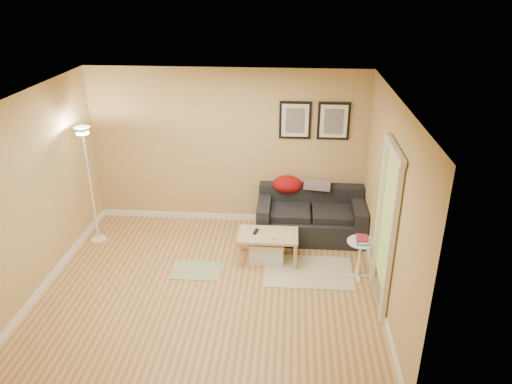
# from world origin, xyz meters

# --- Properties ---
(floor) EXTENTS (4.50, 4.50, 0.00)m
(floor) POSITION_xyz_m (0.00, 0.00, 0.00)
(floor) COLOR tan
(floor) RESTS_ON ground
(ceiling) EXTENTS (4.50, 4.50, 0.00)m
(ceiling) POSITION_xyz_m (0.00, 0.00, 2.60)
(ceiling) COLOR white
(ceiling) RESTS_ON wall_back
(wall_back) EXTENTS (4.50, 0.00, 4.50)m
(wall_back) POSITION_xyz_m (0.00, 2.00, 1.30)
(wall_back) COLOR tan
(wall_back) RESTS_ON ground
(wall_front) EXTENTS (4.50, 0.00, 4.50)m
(wall_front) POSITION_xyz_m (0.00, -2.00, 1.30)
(wall_front) COLOR tan
(wall_front) RESTS_ON ground
(wall_left) EXTENTS (0.00, 4.00, 4.00)m
(wall_left) POSITION_xyz_m (-2.25, 0.00, 1.30)
(wall_left) COLOR tan
(wall_left) RESTS_ON ground
(wall_right) EXTENTS (0.00, 4.00, 4.00)m
(wall_right) POSITION_xyz_m (2.25, 0.00, 1.30)
(wall_right) COLOR tan
(wall_right) RESTS_ON ground
(baseboard_back) EXTENTS (4.50, 0.02, 0.10)m
(baseboard_back) POSITION_xyz_m (0.00, 1.99, 0.05)
(baseboard_back) COLOR white
(baseboard_back) RESTS_ON ground
(baseboard_left) EXTENTS (0.02, 4.00, 0.10)m
(baseboard_left) POSITION_xyz_m (-2.24, 0.00, 0.05)
(baseboard_left) COLOR white
(baseboard_left) RESTS_ON ground
(baseboard_right) EXTENTS (0.02, 4.00, 0.10)m
(baseboard_right) POSITION_xyz_m (2.24, 0.00, 0.05)
(baseboard_right) COLOR white
(baseboard_right) RESTS_ON ground
(sofa) EXTENTS (1.70, 0.90, 0.75)m
(sofa) POSITION_xyz_m (1.38, 1.53, 0.38)
(sofa) COLOR black
(sofa) RESTS_ON ground
(red_throw) EXTENTS (0.48, 0.36, 0.28)m
(red_throw) POSITION_xyz_m (0.99, 1.81, 0.77)
(red_throw) COLOR maroon
(red_throw) RESTS_ON sofa
(plaid_throw) EXTENTS (0.45, 0.32, 0.10)m
(plaid_throw) POSITION_xyz_m (1.48, 1.81, 0.78)
(plaid_throw) COLOR tan
(plaid_throw) RESTS_ON sofa
(framed_print_left) EXTENTS (0.50, 0.04, 0.60)m
(framed_print_left) POSITION_xyz_m (1.08, 1.98, 1.80)
(framed_print_left) COLOR black
(framed_print_left) RESTS_ON wall_back
(framed_print_right) EXTENTS (0.50, 0.04, 0.60)m
(framed_print_right) POSITION_xyz_m (1.68, 1.98, 1.80)
(framed_print_right) COLOR black
(framed_print_right) RESTS_ON wall_back
(area_rug) EXTENTS (1.25, 0.85, 0.01)m
(area_rug) POSITION_xyz_m (1.34, 0.45, 0.01)
(area_rug) COLOR beige
(area_rug) RESTS_ON ground
(green_runner) EXTENTS (0.70, 0.50, 0.01)m
(green_runner) POSITION_xyz_m (-0.27, 0.36, 0.01)
(green_runner) COLOR #668C4C
(green_runner) RESTS_ON ground
(coffee_table) EXTENTS (1.01, 0.82, 0.44)m
(coffee_table) POSITION_xyz_m (0.74, 0.73, 0.22)
(coffee_table) COLOR tan
(coffee_table) RESTS_ON ground
(remote_control) EXTENTS (0.08, 0.17, 0.02)m
(remote_control) POSITION_xyz_m (0.55, 0.78, 0.45)
(remote_control) COLOR black
(remote_control) RESTS_ON coffee_table
(tape_roll) EXTENTS (0.07, 0.07, 0.03)m
(tape_roll) POSITION_xyz_m (0.81, 0.61, 0.45)
(tape_roll) COLOR yellow
(tape_roll) RESTS_ON coffee_table
(storage_bin) EXTENTS (0.52, 0.38, 0.32)m
(storage_bin) POSITION_xyz_m (0.72, 0.75, 0.16)
(storage_bin) COLOR white
(storage_bin) RESTS_ON ground
(side_table) EXTENTS (0.38, 0.38, 0.57)m
(side_table) POSITION_xyz_m (2.02, 0.39, 0.29)
(side_table) COLOR white
(side_table) RESTS_ON ground
(book_stack) EXTENTS (0.20, 0.25, 0.07)m
(book_stack) POSITION_xyz_m (2.04, 0.37, 0.61)
(book_stack) COLOR teal
(book_stack) RESTS_ON side_table
(floor_lamp) EXTENTS (0.24, 0.24, 1.88)m
(floor_lamp) POSITION_xyz_m (-2.00, 1.11, 0.89)
(floor_lamp) COLOR white
(floor_lamp) RESTS_ON ground
(doorway) EXTENTS (0.12, 1.01, 2.13)m
(doorway) POSITION_xyz_m (2.20, -0.15, 1.02)
(doorway) COLOR white
(doorway) RESTS_ON ground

